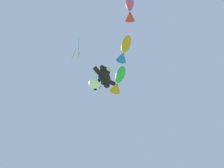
{
  "coord_description": "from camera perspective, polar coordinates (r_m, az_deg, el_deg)",
  "views": [
    {
      "loc": [
        -4.74,
        0.23,
        1.33
      ],
      "look_at": [
        0.6,
        5.48,
        12.21
      ],
      "focal_mm": 35.0,
      "sensor_mm": 36.0,
      "label": 1
    }
  ],
  "objects": [
    {
      "name": "teddy_bear_kite",
      "position": [
        13.99,
        -1.98,
        2.06
      ],
      "size": [
        1.88,
        0.83,
        1.91
      ],
      "color": "black"
    },
    {
      "name": "soccer_ball_kite",
      "position": [
        12.64,
        -4.45,
        0.12
      ],
      "size": [
        0.78,
        0.78,
        0.72
      ],
      "color": "white"
    },
    {
      "name": "fish_kite_emerald",
      "position": [
        17.12,
        1.63,
        0.81
      ],
      "size": [
        1.88,
        2.44,
        0.87
      ],
      "color": "green"
    },
    {
      "name": "fish_kite_tangerine",
      "position": [
        16.32,
        3.19,
        8.75
      ],
      "size": [
        1.71,
        2.16,
        0.8
      ],
      "color": "orange"
    },
    {
      "name": "fish_kite_magenta",
      "position": [
        15.58,
        4.68,
        18.98
      ],
      "size": [
        1.84,
        1.71,
        0.68
      ],
      "color": "#E53F9E"
    },
    {
      "name": "diamond_kite",
      "position": [
        16.51,
        -8.75,
        9.29
      ],
      "size": [
        0.97,
        1.18,
        2.86
      ],
      "color": "#19ADB2"
    }
  ]
}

